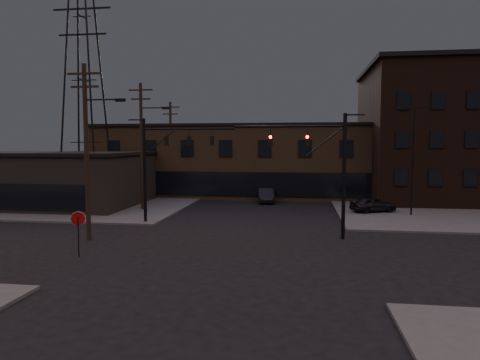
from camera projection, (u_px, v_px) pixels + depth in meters
name	position (u px, v px, depth m)	size (l,w,h in m)	color
ground	(232.00, 253.00, 23.86)	(140.00, 140.00, 0.00)	black
sidewalk_nw	(72.00, 197.00, 48.63)	(30.00, 30.00, 0.15)	#474744
building_row	(269.00, 161.00, 51.15)	(40.00, 12.00, 8.00)	brown
building_right	(472.00, 135.00, 45.85)	(22.00, 16.00, 14.00)	black
building_left	(58.00, 180.00, 42.23)	(16.00, 12.00, 5.00)	black
traffic_signal_near	(326.00, 162.00, 27.13)	(7.12, 0.24, 8.00)	black
traffic_signal_far	(161.00, 158.00, 32.27)	(7.12, 0.24, 8.00)	black
stop_sign	(78.00, 223.00, 22.86)	(0.72, 0.33, 2.48)	black
utility_pole_near	(87.00, 147.00, 26.65)	(3.70, 0.28, 11.00)	black
utility_pole_mid	(142.00, 143.00, 38.61)	(3.70, 0.28, 11.50)	black
utility_pole_far	(171.00, 146.00, 50.63)	(2.20, 0.28, 11.00)	black
transmission_tower	(84.00, 80.00, 43.08)	(7.00, 7.00, 25.00)	black
lot_light_a	(413.00, 151.00, 35.39)	(1.50, 0.28, 9.14)	black
lot_light_b	(467.00, 150.00, 39.48)	(1.50, 0.28, 9.14)	black
parked_car_lot_a	(373.00, 204.00, 37.30)	(1.60, 3.98, 1.36)	black
parked_car_lot_b	(471.00, 199.00, 40.27)	(2.02, 4.97, 1.44)	silver
car_crossing	(266.00, 195.00, 44.64)	(1.56, 4.47, 1.47)	black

